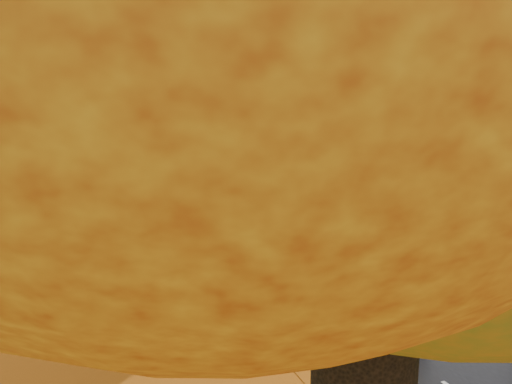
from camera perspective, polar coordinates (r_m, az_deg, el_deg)
road at (r=37.29m, az=-5.81°, el=-0.88°), size 6.50×90.00×0.04m
centre_line at (r=37.28m, az=-5.81°, el=-0.84°), size 0.12×90.00×0.01m
leaf_verge at (r=35.98m, az=-19.73°, el=-2.01°), size 12.00×90.00×0.02m
leaf_drift at (r=36.60m, az=-10.41°, el=-1.22°), size 0.90×90.00×0.01m
trees_left at (r=37.21m, az=-18.04°, el=13.35°), size 9.20×74.00×13.88m
trees_right at (r=40.70m, az=3.20°, el=13.93°), size 9.30×74.20×13.96m
bollard_row at (r=17.81m, az=0.88°, el=-14.59°), size 0.11×23.51×0.52m
streetlamp_near at (r=22.95m, az=15.58°, el=2.69°), size 2.45×0.18×8.00m
streetlamp_mid at (r=42.47m, az=-2.65°, el=7.13°), size 2.45×0.18×8.00m
streetlamp_far at (r=63.63m, az=-9.19°, el=8.56°), size 2.45×0.18×8.00m
bus at (r=24.25m, az=8.35°, el=-4.40°), size 3.03×10.43×2.71m
car_white at (r=39.92m, az=-10.44°, el=0.80°), size 2.38×4.00×1.27m
car_silver at (r=53.95m, az=-13.43°, el=3.61°), size 2.21×4.58×1.45m
car_dark at (r=53.62m, az=-13.41°, el=3.46°), size 3.02×4.73×1.28m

